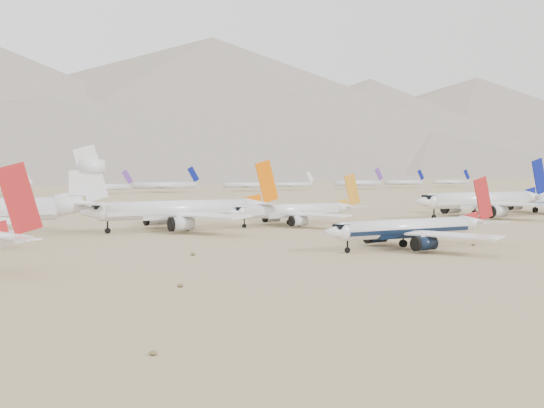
# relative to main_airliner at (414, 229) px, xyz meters

# --- Properties ---
(ground) EXTENTS (7000.00, 7000.00, 0.00)m
(ground) POSITION_rel_main_airliner_xyz_m (-11.14, -4.12, -3.81)
(ground) COLOR #8B7350
(ground) RESTS_ON ground
(main_airliner) EXTENTS (39.22, 38.31, 13.84)m
(main_airliner) POSITION_rel_main_airliner_xyz_m (0.00, 0.00, 0.00)
(main_airliner) COLOR white
(main_airliner) RESTS_ON ground
(row2_navy_widebody) EXTENTS (53.31, 52.13, 18.96)m
(row2_navy_widebody) POSITION_rel_main_airliner_xyz_m (75.36, 54.39, 1.49)
(row2_navy_widebody) COLOR white
(row2_navy_widebody) RESTS_ON ground
(row2_gold_tail) EXTENTS (39.45, 38.59, 14.05)m
(row2_gold_tail) POSITION_rel_main_airliner_xyz_m (6.75, 55.82, 0.12)
(row2_gold_tail) COLOR white
(row2_gold_tail) RESTS_ON ground
(row2_orange_tail) EXTENTS (49.69, 48.61, 17.73)m
(row2_orange_tail) POSITION_rel_main_airliner_xyz_m (-24.40, 57.74, 1.17)
(row2_orange_tail) COLOR white
(row2_orange_tail) RESTS_ON ground
(row2_blue_far) EXTENTS (48.51, 47.43, 17.24)m
(row2_blue_far) POSITION_rel_main_airliner_xyz_m (108.67, 59.21, 1.00)
(row2_blue_far) COLOR white
(row2_blue_far) RESTS_ON ground
(distant_storage_row) EXTENTS (628.74, 64.85, 14.59)m
(distant_storage_row) POSITION_rel_main_airliner_xyz_m (9.52, 313.53, 0.55)
(distant_storage_row) COLOR silver
(distant_storage_row) RESTS_ON ground
(foothills) EXTENTS (4637.50, 1395.00, 155.00)m
(foothills) POSITION_rel_main_airliner_xyz_m (515.54, 1095.88, 63.35)
(foothills) COLOR slate
(foothills) RESTS_ON ground
(desert_scrub) EXTENTS (261.14, 121.67, 0.63)m
(desert_scrub) POSITION_rel_main_airliner_xyz_m (-8.88, -33.33, -3.52)
(desert_scrub) COLOR brown
(desert_scrub) RESTS_ON ground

